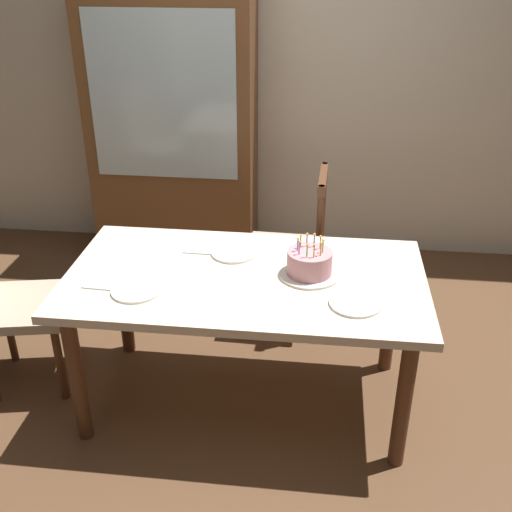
# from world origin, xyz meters

# --- Properties ---
(ground) EXTENTS (6.40, 6.40, 0.00)m
(ground) POSITION_xyz_m (0.00, 0.00, 0.00)
(ground) COLOR brown
(back_wall) EXTENTS (6.40, 0.10, 2.60)m
(back_wall) POSITION_xyz_m (0.00, 1.85, 1.30)
(back_wall) COLOR silver
(back_wall) RESTS_ON ground
(dining_table) EXTENTS (1.64, 0.88, 0.72)m
(dining_table) POSITION_xyz_m (0.00, 0.00, 0.64)
(dining_table) COLOR beige
(dining_table) RESTS_ON ground
(birthday_cake) EXTENTS (0.28, 0.28, 0.19)m
(birthday_cake) POSITION_xyz_m (0.29, 0.03, 0.78)
(birthday_cake) COLOR silver
(birthday_cake) RESTS_ON dining_table
(plate_near_celebrant) EXTENTS (0.22, 0.22, 0.01)m
(plate_near_celebrant) POSITION_xyz_m (-0.45, -0.20, 0.73)
(plate_near_celebrant) COLOR white
(plate_near_celebrant) RESTS_ON dining_table
(plate_far_side) EXTENTS (0.22, 0.22, 0.01)m
(plate_far_side) POSITION_xyz_m (-0.08, 0.20, 0.73)
(plate_far_side) COLOR white
(plate_far_side) RESTS_ON dining_table
(plate_near_guest) EXTENTS (0.22, 0.22, 0.01)m
(plate_near_guest) POSITION_xyz_m (0.49, -0.20, 0.73)
(plate_near_guest) COLOR white
(plate_near_guest) RESTS_ON dining_table
(fork_near_celebrant) EXTENTS (0.18, 0.03, 0.01)m
(fork_near_celebrant) POSITION_xyz_m (-0.61, -0.20, 0.73)
(fork_near_celebrant) COLOR silver
(fork_near_celebrant) RESTS_ON dining_table
(fork_far_side) EXTENTS (0.18, 0.02, 0.01)m
(fork_far_side) POSITION_xyz_m (-0.24, 0.18, 0.73)
(fork_far_side) COLOR silver
(fork_far_side) RESTS_ON dining_table
(chair_spindle_back) EXTENTS (0.45, 0.45, 0.95)m
(chair_spindle_back) POSITION_xyz_m (0.16, 0.76, 0.46)
(chair_spindle_back) COLOR tan
(chair_spindle_back) RESTS_ON ground
(chair_upholstered) EXTENTS (0.52, 0.52, 0.95)m
(chair_upholstered) POSITION_xyz_m (-1.21, 0.02, 0.53)
(chair_upholstered) COLOR tan
(chair_upholstered) RESTS_ON ground
(china_cabinet) EXTENTS (1.10, 0.45, 1.90)m
(china_cabinet) POSITION_xyz_m (-0.69, 1.56, 0.95)
(china_cabinet) COLOR brown
(china_cabinet) RESTS_ON ground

